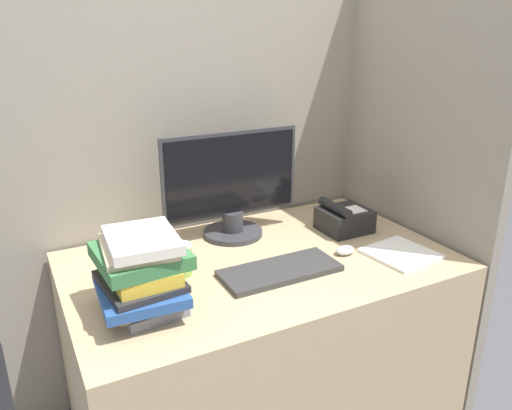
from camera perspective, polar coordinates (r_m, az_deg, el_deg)
cubicle_panel_rear at (r=2.09m, az=-5.24°, el=3.00°), size 1.73×0.04×1.80m
cubicle_panel_right at (r=2.13m, az=17.13°, el=2.52°), size 0.04×0.88×1.80m
desk at (r=1.96m, az=0.48°, el=-15.77°), size 1.33×0.82×0.72m
monitor at (r=1.91m, az=-2.77°, el=1.74°), size 0.55×0.23×0.41m
keyboard at (r=1.68m, az=2.76°, el=-7.51°), size 0.40×0.17×0.02m
mouse at (r=1.83m, az=10.13°, el=-5.11°), size 0.07×0.05×0.03m
coffee_cup at (r=1.67m, az=-8.65°, el=-6.18°), size 0.08×0.08×0.11m
book_stack at (r=1.47m, az=-12.99°, el=-7.50°), size 0.26×0.30×0.24m
desk_telephone at (r=2.03m, az=10.00°, el=-1.58°), size 0.19×0.18×0.13m
paper_pile at (r=1.88m, az=16.20°, el=-5.35°), size 0.24×0.24×0.01m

